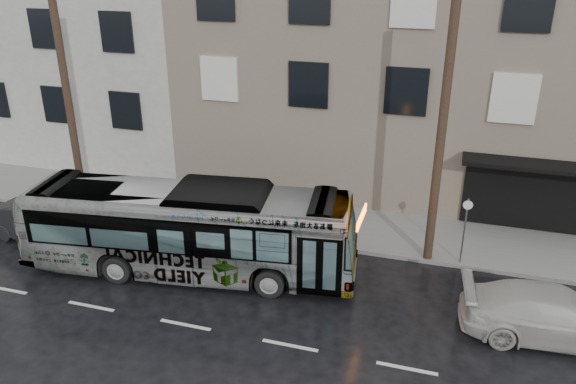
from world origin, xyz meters
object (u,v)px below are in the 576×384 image
at_px(utility_pole_front, 441,135).
at_px(white_sedan, 554,314).
at_px(bus, 189,229).
at_px(utility_pole_rear, 68,103).
at_px(sign_post, 464,231).
at_px(dark_sedan, 44,222).

height_order(utility_pole_front, white_sedan, utility_pole_front).
bearing_deg(white_sedan, bus, 83.24).
xyz_separation_m(utility_pole_rear, bus, (6.33, -2.93, -3.10)).
height_order(sign_post, dark_sedan, sign_post).
distance_m(utility_pole_front, utility_pole_rear, 14.00).
distance_m(bus, dark_sedan, 6.26).
distance_m(sign_post, bus, 9.25).
bearing_deg(dark_sedan, bus, -87.42).
xyz_separation_m(bus, white_sedan, (11.30, -0.32, -0.81)).
bearing_deg(dark_sedan, utility_pole_front, -73.48).
bearing_deg(white_sedan, sign_post, 32.78).
bearing_deg(utility_pole_rear, white_sedan, -10.44).
height_order(utility_pole_front, sign_post, utility_pole_front).
height_order(utility_pole_rear, sign_post, utility_pole_rear).
relative_size(utility_pole_rear, white_sedan, 1.77).
height_order(utility_pole_rear, bus, utility_pole_rear).
distance_m(bus, white_sedan, 11.34).
relative_size(sign_post, dark_sedan, 0.53).
height_order(sign_post, white_sedan, sign_post).
relative_size(utility_pole_front, white_sedan, 1.77).
bearing_deg(white_sedan, utility_pole_rear, 74.40).
bearing_deg(utility_pole_rear, sign_post, 0.00).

